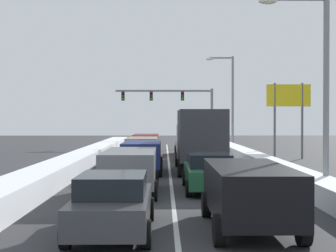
# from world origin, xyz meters

# --- Properties ---
(ground_plane) EXTENTS (122.31, 122.31, 0.00)m
(ground_plane) POSITION_xyz_m (0.00, 18.82, 0.00)
(ground_plane) COLOR #333335
(lane_stripe_between_right_lane_and_center_lane) EXTENTS (0.14, 51.75, 0.01)m
(lane_stripe_between_right_lane_and_center_lane) POSITION_xyz_m (-0.00, 23.52, 0.00)
(lane_stripe_between_right_lane_and_center_lane) COLOR silver
(lane_stripe_between_right_lane_and_center_lane) RESTS_ON ground
(snow_bank_right_shoulder) EXTENTS (1.26, 51.75, 0.75)m
(snow_bank_right_shoulder) POSITION_xyz_m (5.30, 23.52, 0.38)
(snow_bank_right_shoulder) COLOR white
(snow_bank_right_shoulder) RESTS_ON ground
(snow_bank_left_shoulder) EXTENTS (1.62, 51.75, 0.86)m
(snow_bank_left_shoulder) POSITION_xyz_m (-5.30, 23.52, 0.43)
(snow_bank_left_shoulder) COLOR white
(snow_bank_left_shoulder) RESTS_ON ground
(suv_black_right_lane_nearest) EXTENTS (2.16, 4.90, 1.67)m
(suv_black_right_lane_nearest) POSITION_xyz_m (1.89, 6.13, 1.02)
(suv_black_right_lane_nearest) COLOR black
(suv_black_right_lane_nearest) RESTS_ON ground
(sedan_green_right_lane_second) EXTENTS (2.00, 4.50, 1.51)m
(sedan_green_right_lane_second) POSITION_xyz_m (1.48, 13.05, 0.76)
(sedan_green_right_lane_second) COLOR #1E5633
(sedan_green_right_lane_second) RESTS_ON ground
(box_truck_right_lane_third) EXTENTS (2.53, 7.20, 3.36)m
(box_truck_right_lane_third) POSITION_xyz_m (1.63, 20.17, 1.90)
(box_truck_right_lane_third) COLOR #B7BABF
(box_truck_right_lane_third) RESTS_ON ground
(suv_white_right_lane_fourth) EXTENTS (2.16, 4.90, 1.67)m
(suv_white_right_lane_fourth) POSITION_xyz_m (1.60, 27.63, 1.02)
(suv_white_right_lane_fourth) COLOR silver
(suv_white_right_lane_fourth) RESTS_ON ground
(sedan_red_right_lane_fifth) EXTENTS (2.00, 4.50, 1.51)m
(sedan_red_right_lane_fifth) POSITION_xyz_m (1.57, 33.36, 0.76)
(sedan_red_right_lane_fifth) COLOR maroon
(sedan_red_right_lane_fifth) RESTS_ON ground
(sedan_charcoal_center_lane_nearest) EXTENTS (2.00, 4.50, 1.51)m
(sedan_charcoal_center_lane_nearest) POSITION_xyz_m (-1.60, 5.74, 0.76)
(sedan_charcoal_center_lane_nearest) COLOR #38383D
(sedan_charcoal_center_lane_nearest) RESTS_ON ground
(suv_gray_center_lane_second) EXTENTS (2.16, 4.90, 1.67)m
(suv_gray_center_lane_second) POSITION_xyz_m (-1.63, 12.37, 1.02)
(suv_gray_center_lane_second) COLOR slate
(suv_gray_center_lane_second) RESTS_ON ground
(suv_navy_center_lane_third) EXTENTS (2.16, 4.90, 1.67)m
(suv_navy_center_lane_third) POSITION_xyz_m (-1.48, 19.60, 1.02)
(suv_navy_center_lane_third) COLOR navy
(suv_navy_center_lane_third) RESTS_ON ground
(suv_tan_center_lane_fourth) EXTENTS (2.16, 4.90, 1.67)m
(suv_tan_center_lane_fourth) POSITION_xyz_m (-1.74, 25.72, 1.02)
(suv_tan_center_lane_fourth) COLOR #937F60
(suv_tan_center_lane_fourth) RESTS_ON ground
(suv_maroon_center_lane_fifth) EXTENTS (2.16, 4.90, 1.67)m
(suv_maroon_center_lane_fifth) POSITION_xyz_m (-1.74, 32.02, 1.02)
(suv_maroon_center_lane_fifth) COLOR maroon
(suv_maroon_center_lane_fifth) RESTS_ON ground
(traffic_light_gantry) EXTENTS (10.60, 0.47, 6.20)m
(traffic_light_gantry) POSITION_xyz_m (1.18, 47.03, 4.72)
(traffic_light_gantry) COLOR slate
(traffic_light_gantry) RESTS_ON ground
(street_lamp_right_near) EXTENTS (2.66, 0.36, 7.53)m
(street_lamp_right_near) POSITION_xyz_m (5.37, 11.76, 4.55)
(street_lamp_right_near) COLOR gray
(street_lamp_right_near) RESTS_ON ground
(street_lamp_right_mid) EXTENTS (2.66, 0.36, 8.81)m
(street_lamp_right_mid) POSITION_xyz_m (5.84, 39.99, 5.22)
(street_lamp_right_mid) COLOR gray
(street_lamp_right_mid) RESTS_ON ground
(roadside_sign_right) EXTENTS (3.20, 0.16, 5.50)m
(roadside_sign_right) POSITION_xyz_m (8.72, 29.07, 4.02)
(roadside_sign_right) COLOR #59595B
(roadside_sign_right) RESTS_ON ground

